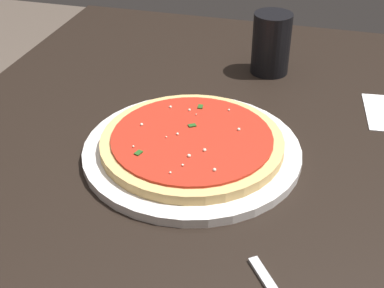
% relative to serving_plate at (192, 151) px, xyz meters
% --- Properties ---
extents(restaurant_table, '(1.11, 0.96, 0.75)m').
position_rel_serving_plate_xyz_m(restaurant_table, '(-0.04, 0.03, -0.13)').
color(restaurant_table, black).
rests_on(restaurant_table, ground_plane).
extents(serving_plate, '(0.34, 0.34, 0.01)m').
position_rel_serving_plate_xyz_m(serving_plate, '(0.00, 0.00, 0.00)').
color(serving_plate, white).
rests_on(serving_plate, restaurant_table).
extents(pizza, '(0.28, 0.28, 0.02)m').
position_rel_serving_plate_xyz_m(pizza, '(-0.00, -0.00, 0.02)').
color(pizza, '#DBB26B').
rests_on(pizza, serving_plate).
extents(cup_tall_drink, '(0.08, 0.08, 0.12)m').
position_rel_serving_plate_xyz_m(cup_tall_drink, '(-0.33, 0.07, 0.05)').
color(cup_tall_drink, black).
rests_on(cup_tall_drink, restaurant_table).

